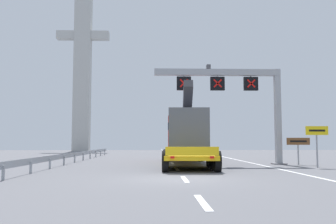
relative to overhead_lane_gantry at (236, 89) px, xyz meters
name	(u,v)px	position (x,y,z in m)	size (l,w,h in m)	color
ground	(177,179)	(-4.81, -10.11, -5.27)	(112.00, 112.00, 0.00)	#5B5B60
lane_markings	(166,155)	(-4.47, 19.13, -5.27)	(0.20, 73.08, 0.01)	silver
edge_line_right	(250,163)	(1.39, 1.89, -5.27)	(0.20, 63.00, 0.01)	silver
overhead_lane_gantry	(236,89)	(0.00, 0.00, 0.00)	(9.17, 0.90, 7.01)	#9EA0A5
heavy_haul_truck_yellow	(186,136)	(-3.54, 0.79, -3.28)	(3.53, 14.15, 5.30)	yellow
exit_sign_yellow	(317,136)	(4.15, -3.44, -3.37)	(1.38, 0.15, 2.52)	#9EA0A5
tourist_info_sign_brown	(298,144)	(4.02, -0.77, -3.86)	(1.59, 0.15, 1.84)	#9EA0A5
guardrail_left	(79,154)	(-11.90, 4.38, -4.71)	(0.13, 32.99, 0.76)	#999EA3
bridge_pylon_distant	(83,55)	(-18.44, 37.96, 11.30)	(9.00, 2.00, 32.38)	#B7B7B2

